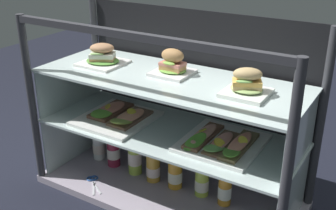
{
  "coord_description": "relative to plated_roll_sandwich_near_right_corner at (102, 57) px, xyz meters",
  "views": [
    {
      "loc": [
        0.93,
        -1.53,
        1.27
      ],
      "look_at": [
        0.0,
        0.0,
        0.5
      ],
      "focal_mm": 44.92,
      "sensor_mm": 36.0,
      "label": 1
    }
  ],
  "objects": [
    {
      "name": "juice_bottle_front_left_end",
      "position": [
        -0.11,
        0.05,
        -0.54
      ],
      "size": [
        0.07,
        0.07,
        0.23
      ],
      "color": "white",
      "rests_on": "case_base_deck"
    },
    {
      "name": "plated_roll_sandwich_near_right_corner",
      "position": [
        0.0,
        0.0,
        0.0
      ],
      "size": [
        0.21,
        0.21,
        0.11
      ],
      "color": "white",
      "rests_on": "shelf_upper_glass"
    },
    {
      "name": "juice_bottle_near_post",
      "position": [
        0.55,
        0.03,
        -0.55
      ],
      "size": [
        0.07,
        0.07,
        0.21
      ],
      "color": "#BADB48",
      "rests_on": "case_base_deck"
    },
    {
      "name": "open_sandwich_tray_center",
      "position": [
        0.66,
        -0.02,
        -0.28
      ],
      "size": [
        0.34,
        0.36,
        0.07
      ],
      "color": "white",
      "rests_on": "shelf_lower_glass"
    },
    {
      "name": "shelf_lower_glass",
      "position": [
        0.38,
        -0.01,
        -0.31
      ],
      "size": [
        1.26,
        0.48,
        0.01
      ],
      "primitive_type": "cube",
      "color": "silver",
      "rests_on": "riser_lower_tier"
    },
    {
      "name": "juice_bottle_tucked_behind",
      "position": [
        0.41,
        0.02,
        -0.55
      ],
      "size": [
        0.07,
        0.07,
        0.21
      ],
      "color": "gold",
      "rests_on": "case_base_deck"
    },
    {
      "name": "open_sandwich_tray_near_right_corner",
      "position": [
        0.1,
        -0.04,
        -0.29
      ],
      "size": [
        0.34,
        0.36,
        0.06
      ],
      "color": "white",
      "rests_on": "shelf_lower_glass"
    },
    {
      "name": "juice_bottle_front_middle",
      "position": [
        0.16,
        0.03,
        -0.53
      ],
      "size": [
        0.07,
        0.07,
        0.24
      ],
      "color": "#AFD44A",
      "rests_on": "case_base_deck"
    },
    {
      "name": "case_base_deck",
      "position": [
        0.38,
        -0.01,
        -0.65
      ],
      "size": [
        1.31,
        0.54,
        0.04
      ],
      "primitive_type": "cube",
      "color": "#A499A8",
      "rests_on": "ground"
    },
    {
      "name": "riser_lower_tier",
      "position": [
        0.38,
        -0.01,
        -0.47
      ],
      "size": [
        1.24,
        0.46,
        0.31
      ],
      "color": "silver",
      "rests_on": "case_base_deck"
    },
    {
      "name": "plated_roll_sandwich_mid_left",
      "position": [
        0.37,
        0.05,
        0.01
      ],
      "size": [
        0.18,
        0.18,
        0.12
      ],
      "color": "white",
      "rests_on": "shelf_upper_glass"
    },
    {
      "name": "juice_bottle_back_center",
      "position": [
        0.01,
        0.03,
        -0.53
      ],
      "size": [
        0.07,
        0.07,
        0.26
      ],
      "color": "maroon",
      "rests_on": "case_base_deck"
    },
    {
      "name": "riser_upper_tier",
      "position": [
        0.38,
        -0.01,
        -0.18
      ],
      "size": [
        1.24,
        0.46,
        0.25
      ],
      "color": "silver",
      "rests_on": "shelf_lower_glass"
    },
    {
      "name": "juice_bottle_front_fourth",
      "position": [
        0.28,
        0.02,
        -0.55
      ],
      "size": [
        0.07,
        0.07,
        0.21
      ],
      "color": "gold",
      "rests_on": "case_base_deck"
    },
    {
      "name": "plated_roll_sandwich_far_right",
      "position": [
        0.76,
        -0.01,
        0.0
      ],
      "size": [
        0.18,
        0.18,
        0.12
      ],
      "color": "white",
      "rests_on": "shelf_upper_glass"
    },
    {
      "name": "juice_bottle_front_right_end",
      "position": [
        0.68,
        0.02,
        -0.54
      ],
      "size": [
        0.06,
        0.06,
        0.23
      ],
      "color": "gold",
      "rests_on": "case_base_deck"
    },
    {
      "name": "kitchen_scissors",
      "position": [
        0.02,
        -0.16,
        -0.63
      ],
      "size": [
        0.16,
        0.15,
        0.01
      ],
      "color": "silver",
      "rests_on": "case_base_deck"
    },
    {
      "name": "shelf_upper_glass",
      "position": [
        0.38,
        -0.01,
        -0.04
      ],
      "size": [
        1.26,
        0.48,
        0.01
      ],
      "primitive_type": "cube",
      "color": "silver",
      "rests_on": "riser_upper_tier"
    },
    {
      "name": "case_frame",
      "position": [
        0.38,
        0.13,
        -0.18
      ],
      "size": [
        1.31,
        0.54,
        0.89
      ],
      "color": "#333338",
      "rests_on": "ground"
    },
    {
      "name": "ground_plane",
      "position": [
        0.38,
        -0.01,
        -0.68
      ],
      "size": [
        6.0,
        6.0,
        0.02
      ],
      "primitive_type": "cube",
      "color": "black",
      "rests_on": "ground"
    }
  ]
}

